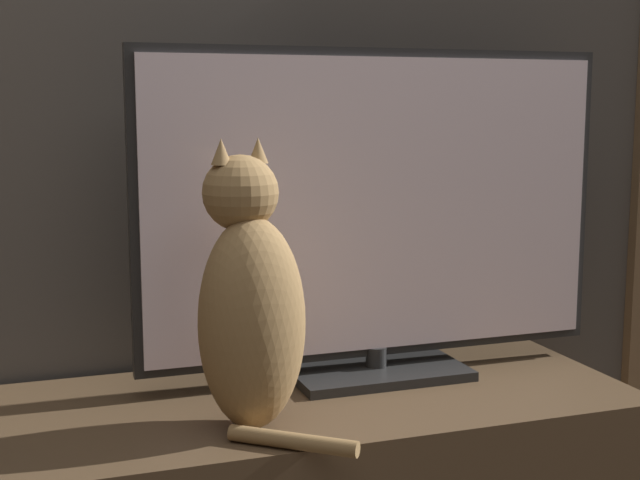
{
  "coord_description": "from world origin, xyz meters",
  "views": [
    {
      "loc": [
        -0.52,
        -0.69,
        1.0
      ],
      "look_at": [
        0.03,
        0.88,
        0.74
      ],
      "focal_mm": 50.0,
      "sensor_mm": 36.0,
      "label": 1
    }
  ],
  "objects": [
    {
      "name": "cat",
      "position": [
        -0.14,
        0.78,
        0.65
      ],
      "size": [
        0.25,
        0.32,
        0.51
      ],
      "rotation": [
        0.0,
        0.0,
        0.28
      ],
      "color": "#997547",
      "rests_on": "tv_stand"
    },
    {
      "name": "tv",
      "position": [
        0.19,
        0.99,
        0.77
      ],
      "size": [
        1.01,
        0.22,
        0.68
      ],
      "color": "black",
      "rests_on": "tv_stand"
    }
  ]
}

